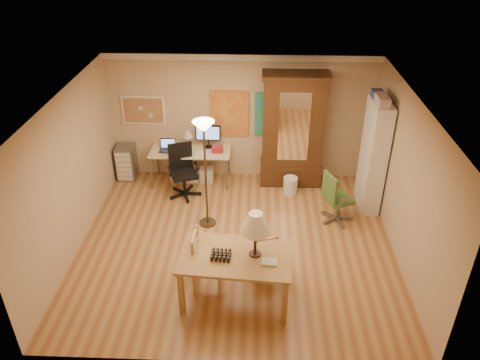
{
  "coord_description": "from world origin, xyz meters",
  "views": [
    {
      "loc": [
        0.33,
        -6.57,
        5.21
      ],
      "look_at": [
        0.06,
        0.3,
        1.14
      ],
      "focal_mm": 35.0,
      "sensor_mm": 36.0,
      "label": 1
    }
  ],
  "objects_px": {
    "office_chair_green": "(336,208)",
    "armoire": "(292,137)",
    "office_chair_black": "(184,182)",
    "bookshelf": "(373,156)",
    "dining_table": "(243,247)",
    "computer_desk": "(193,162)"
  },
  "relations": [
    {
      "from": "office_chair_black",
      "to": "bookshelf",
      "type": "xyz_separation_m",
      "value": [
        3.7,
        -0.2,
        0.79
      ]
    },
    {
      "from": "dining_table",
      "to": "office_chair_green",
      "type": "xyz_separation_m",
      "value": [
        1.68,
        2.09,
        -0.7
      ]
    },
    {
      "from": "office_chair_green",
      "to": "office_chair_black",
      "type": "bearing_deg",
      "value": 165.05
    },
    {
      "from": "bookshelf",
      "to": "dining_table",
      "type": "bearing_deg",
      "value": -131.59
    },
    {
      "from": "armoire",
      "to": "bookshelf",
      "type": "bearing_deg",
      "value": -29.51
    },
    {
      "from": "dining_table",
      "to": "computer_desk",
      "type": "height_order",
      "value": "dining_table"
    },
    {
      "from": "office_chair_green",
      "to": "armoire",
      "type": "bearing_deg",
      "value": 118.35
    },
    {
      "from": "computer_desk",
      "to": "armoire",
      "type": "bearing_deg",
      "value": 2.2
    },
    {
      "from": "office_chair_green",
      "to": "bookshelf",
      "type": "bearing_deg",
      "value": 40.13
    },
    {
      "from": "computer_desk",
      "to": "office_chair_green",
      "type": "height_order",
      "value": "computer_desk"
    },
    {
      "from": "armoire",
      "to": "bookshelf",
      "type": "height_order",
      "value": "armoire"
    },
    {
      "from": "office_chair_green",
      "to": "bookshelf",
      "type": "relative_size",
      "value": 0.47
    },
    {
      "from": "computer_desk",
      "to": "bookshelf",
      "type": "relative_size",
      "value": 0.77
    },
    {
      "from": "office_chair_black",
      "to": "bookshelf",
      "type": "distance_m",
      "value": 3.78
    },
    {
      "from": "office_chair_green",
      "to": "armoire",
      "type": "xyz_separation_m",
      "value": [
        -0.78,
        1.44,
        0.78
      ]
    },
    {
      "from": "dining_table",
      "to": "bookshelf",
      "type": "relative_size",
      "value": 0.78
    },
    {
      "from": "computer_desk",
      "to": "dining_table",
      "type": "bearing_deg",
      "value": -70.98
    },
    {
      "from": "computer_desk",
      "to": "office_chair_black",
      "type": "relative_size",
      "value": 1.53
    },
    {
      "from": "computer_desk",
      "to": "office_chair_black",
      "type": "distance_m",
      "value": 0.6
    },
    {
      "from": "office_chair_green",
      "to": "bookshelf",
      "type": "height_order",
      "value": "bookshelf"
    },
    {
      "from": "office_chair_black",
      "to": "bookshelf",
      "type": "height_order",
      "value": "bookshelf"
    },
    {
      "from": "computer_desk",
      "to": "armoire",
      "type": "height_order",
      "value": "armoire"
    }
  ]
}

